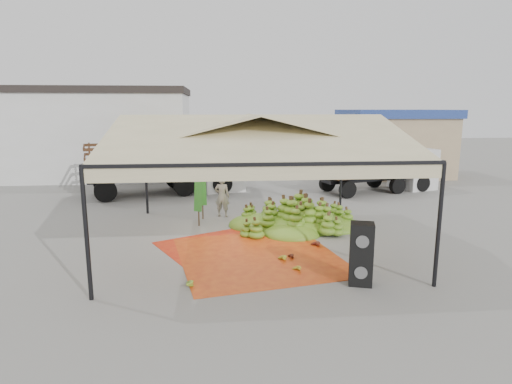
{
  "coord_description": "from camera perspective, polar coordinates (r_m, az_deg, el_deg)",
  "views": [
    {
      "loc": [
        -1.14,
        -13.21,
        4.21
      ],
      "look_at": [
        0.2,
        1.5,
        1.3
      ],
      "focal_mm": 30.0,
      "sensor_mm": 36.0,
      "label": 1
    }
  ],
  "objects": [
    {
      "name": "building_tan",
      "position": [
        28.56,
        17.89,
        6.33
      ],
      "size": [
        6.3,
        5.3,
        4.1
      ],
      "color": "tan",
      "rests_on": "ground"
    },
    {
      "name": "banana_heap",
      "position": [
        15.41,
        5.65,
        -2.71
      ],
      "size": [
        5.93,
        5.32,
        1.07
      ],
      "primitive_type": "ellipsoid",
      "rotation": [
        0.0,
        0.0,
        -0.28
      ],
      "color": "#477017",
      "rests_on": "ground"
    },
    {
      "name": "hanging_bunches",
      "position": [
        11.97,
        -2.8,
        3.49
      ],
      "size": [
        1.74,
        0.24,
        0.2
      ],
      "color": "#447919",
      "rests_on": "ground"
    },
    {
      "name": "hand_yellow_a",
      "position": [
        12.11,
        3.22,
        -8.7
      ],
      "size": [
        0.55,
        0.49,
        0.21
      ],
      "primitive_type": "ellipsoid",
      "rotation": [
        0.0,
        0.0,
        0.28
      ],
      "color": "#AEA522",
      "rests_on": "ground"
    },
    {
      "name": "ground",
      "position": [
        13.92,
        -0.26,
        -6.47
      ],
      "size": [
        90.0,
        90.0,
        0.0
      ],
      "primitive_type": "plane",
      "color": "slate",
      "rests_on": "ground"
    },
    {
      "name": "hand_red_b",
      "position": [
        13.38,
        7.69,
        -6.79
      ],
      "size": [
        0.61,
        0.55,
        0.23
      ],
      "primitive_type": "ellipsoid",
      "rotation": [
        0.0,
        0.0,
        0.34
      ],
      "color": "#5B2014",
      "rests_on": "ground"
    },
    {
      "name": "hand_red_a",
      "position": [
        12.34,
        4.36,
        -8.42
      ],
      "size": [
        0.42,
        0.35,
        0.17
      ],
      "primitive_type": "ellipsoid",
      "rotation": [
        0.0,
        0.0,
        0.12
      ],
      "color": "#562C13",
      "rests_on": "ground"
    },
    {
      "name": "speaker_stack",
      "position": [
        10.68,
        13.85,
        -8.02
      ],
      "size": [
        0.67,
        0.62,
        1.53
      ],
      "rotation": [
        0.0,
        0.0,
        -0.29
      ],
      "color": "black",
      "rests_on": "ground"
    },
    {
      "name": "tarp_left",
      "position": [
        13.23,
        -3.4,
        -7.42
      ],
      "size": [
        4.98,
        4.91,
        0.01
      ],
      "primitive_type": "cube",
      "rotation": [
        0.0,
        0.0,
        0.48
      ],
      "color": "#D04113",
      "rests_on": "ground"
    },
    {
      "name": "vendor",
      "position": [
        16.77,
        -4.54,
        -0.58
      ],
      "size": [
        0.67,
        0.52,
        1.63
      ],
      "primitive_type": "imported",
      "rotation": [
        0.0,
        0.0,
        2.89
      ],
      "color": "gray",
      "rests_on": "ground"
    },
    {
      "name": "truck_left",
      "position": [
        21.84,
        -11.07,
        4.06
      ],
      "size": [
        7.94,
        4.53,
        2.58
      ],
      "rotation": [
        0.0,
        0.0,
        0.28
      ],
      "color": "#462C17",
      "rests_on": "ground"
    },
    {
      "name": "hand_yellow_b",
      "position": [
        11.42,
        5.26,
        -10.06
      ],
      "size": [
        0.49,
        0.46,
        0.18
      ],
      "primitive_type": "ellipsoid",
      "rotation": [
        0.0,
        0.0,
        0.49
      ],
      "color": "gold",
      "rests_on": "ground"
    },
    {
      "name": "tarp_right",
      "position": [
        12.48,
        0.34,
        -8.54
      ],
      "size": [
        5.22,
        5.39,
        0.01
      ],
      "primitive_type": "cube",
      "rotation": [
        0.0,
        0.0,
        0.19
      ],
      "color": "#D25313",
      "rests_on": "ground"
    },
    {
      "name": "truck_right",
      "position": [
        22.86,
        16.51,
        3.37
      ],
      "size": [
        6.49,
        3.79,
        2.11
      ],
      "rotation": [
        0.0,
        0.0,
        0.3
      ],
      "color": "#502F1A",
      "rests_on": "ground"
    },
    {
      "name": "canopy_tent",
      "position": [
        13.29,
        -0.28,
        7.21
      ],
      "size": [
        8.1,
        8.1,
        4.0
      ],
      "color": "black",
      "rests_on": "ground"
    },
    {
      "name": "hand_green",
      "position": [
        10.59,
        -9.35,
        -11.82
      ],
      "size": [
        0.49,
        0.41,
        0.21
      ],
      "primitive_type": "ellipsoid",
      "rotation": [
        0.0,
        0.0,
        0.07
      ],
      "color": "#4B7217",
      "rests_on": "ground"
    },
    {
      "name": "banana_leaves",
      "position": [
        16.19,
        -7.87,
        -4.04
      ],
      "size": [
        0.96,
        1.36,
        3.7
      ],
      "primitive_type": null,
      "color": "#1F701D",
      "rests_on": "ground"
    },
    {
      "name": "building_white",
      "position": [
        28.66,
        -23.4,
        7.25
      ],
      "size": [
        14.3,
        6.3,
        5.4
      ],
      "color": "silver",
      "rests_on": "ground"
    }
  ]
}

